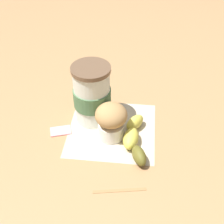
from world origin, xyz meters
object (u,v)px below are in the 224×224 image
Objects in this scene: coffee_cup at (92,95)px; banana at (134,138)px; muffin at (109,120)px; sugar_packet at (61,130)px.

banana is (0.11, -0.08, -0.06)m from coffee_cup.
muffin is 0.13m from sugar_packet.
muffin is at bearing -52.24° from coffee_cup.
muffin reaches higher than sugar_packet.
banana is 3.33× the size of sugar_packet.
muffin reaches higher than banana.
coffee_cup is at bearing 127.76° from muffin.
coffee_cup is 0.12m from sugar_packet.
coffee_cup is 0.08m from muffin.
muffin is 0.55× the size of banana.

